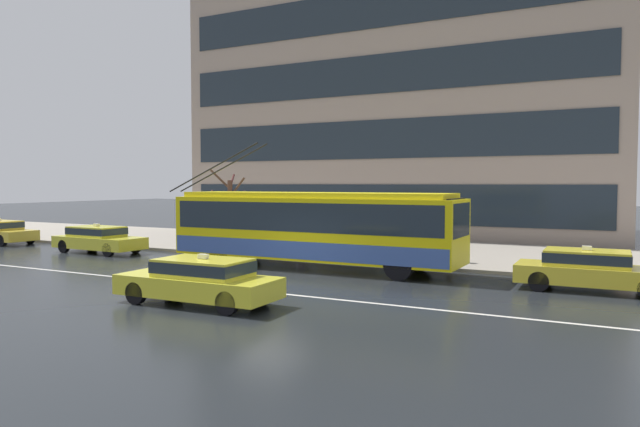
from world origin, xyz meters
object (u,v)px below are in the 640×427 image
Objects in this scene: taxi_oncoming_near at (200,279)px; taxi_ahead_of_bus at (590,268)px; pedestrian_approaching_curb at (302,218)px; street_tree_bare at (230,207)px; pedestrian_at_shelter at (288,215)px; pedestrian_walking_past at (450,238)px; taxi_queued_behind_bus at (98,238)px; bus_shelter at (344,213)px; taxi_far_behind at (0,231)px; trolleybus at (313,227)px.

taxi_ahead_of_bus is at bearing 36.94° from taxi_oncoming_near.
street_tree_bare reaches higher than pedestrian_approaching_curb.
taxi_ahead_of_bus is (9.41, 7.08, -0.00)m from taxi_oncoming_near.
pedestrian_at_shelter is 1.22× the size of pedestrian_walking_past.
taxi_queued_behind_bus is 21.34m from taxi_ahead_of_bus.
pedestrian_walking_past reaches higher than taxi_ahead_of_bus.
bus_shelter is 3.55m from pedestrian_at_shelter.
bus_shelter is at bearing 159.59° from taxi_ahead_of_bus.
pedestrian_at_shelter is at bearing 30.46° from taxi_queued_behind_bus.
pedestrian_at_shelter is at bearing 161.12° from taxi_ahead_of_bus.
taxi_far_behind is at bearing -165.53° from pedestrian_at_shelter.
pedestrian_approaching_curb is (1.09, -0.55, -0.13)m from pedestrian_at_shelter.
bus_shelter is 2.40m from pedestrian_approaching_curb.
pedestrian_approaching_curb is 7.16m from pedestrian_walking_past.
pedestrian_at_shelter is at bearing 14.47° from taxi_far_behind.
street_tree_bare is at bearing 174.01° from pedestrian_approaching_curb.
pedestrian_walking_past is at bearing 145.72° from taxi_ahead_of_bus.
bus_shelter is at bearing -7.87° from pedestrian_approaching_curb.
pedestrian_at_shelter is (-13.55, 4.63, 1.11)m from taxi_ahead_of_bus.
street_tree_bare reaches higher than pedestrian_walking_past.
trolleybus is at bearing -30.95° from street_tree_bare.
taxi_oncoming_near is at bearing -70.56° from pedestrian_at_shelter.
pedestrian_at_shelter is 0.52× the size of street_tree_bare.
taxi_oncoming_near is 1.03× the size of taxi_ahead_of_bus.
taxi_oncoming_near is at bearing -30.86° from taxi_queued_behind_bus.
taxi_far_behind is 2.28× the size of pedestrian_approaching_curb.
taxi_queued_behind_bus is 1.12× the size of bus_shelter.
trolleybus is 3.49m from bus_shelter.
taxi_oncoming_near is at bearing -86.33° from bus_shelter.
pedestrian_approaching_curb is at bearing 105.27° from taxi_oncoming_near.
taxi_queued_behind_bus is 2.31× the size of pedestrian_at_shelter.
taxi_ahead_of_bus is at bearing -18.15° from pedestrian_approaching_curb.
taxi_queued_behind_bus is at bearing -134.43° from street_tree_bare.
taxi_ahead_of_bus is at bearing -20.41° from bus_shelter.
bus_shelter is (-10.11, 3.76, 1.32)m from taxi_ahead_of_bus.
bus_shelter is (-0.27, 3.46, 0.39)m from trolleybus.
pedestrian_at_shelter is (-3.44, 0.87, -0.21)m from bus_shelter.
trolleybus reaches higher than taxi_queued_behind_bus.
taxi_queued_behind_bus is 2.83× the size of pedestrian_walking_past.
taxi_far_behind is at bearing -162.20° from street_tree_bare.
street_tree_bare is at bearing 45.57° from taxi_queued_behind_bus.
bus_shelter is at bearing -6.64° from street_tree_bare.
street_tree_bare is (12.57, 4.04, 1.43)m from taxi_far_behind.
taxi_ahead_of_bus is 1.15× the size of street_tree_bare.
trolleybus is 2.85× the size of taxi_ahead_of_bus.
pedestrian_approaching_curb is 4.51m from street_tree_bare.
taxi_queued_behind_bus is 2.46× the size of pedestrian_approaching_curb.
taxi_queued_behind_bus is 9.11m from pedestrian_at_shelter.
taxi_oncoming_near is 10.94m from bus_shelter.
trolleybus is 2.94× the size of taxi_far_behind.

